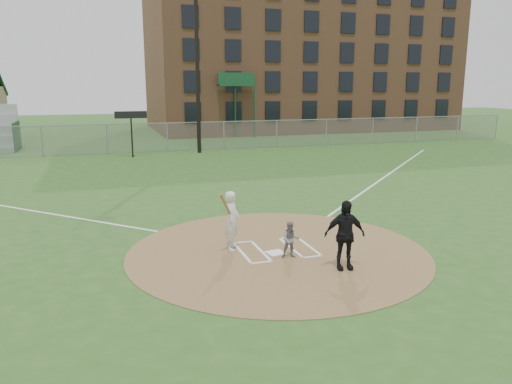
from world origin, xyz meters
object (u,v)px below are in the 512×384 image
object	(u,v)px
umpire	(345,235)
batter_at_plate	(232,220)
catcher	(291,240)
home_plate	(276,253)

from	to	relation	value
umpire	batter_at_plate	world-z (taller)	same
catcher	umpire	bearing A→B (deg)	-38.61
batter_at_plate	home_plate	bearing A→B (deg)	-35.20
catcher	batter_at_plate	bearing A→B (deg)	150.64
home_plate	umpire	bearing A→B (deg)	-51.99
home_plate	umpire	size ratio (longest dim) A/B	0.26
home_plate	umpire	distance (m)	2.21
umpire	batter_at_plate	distance (m)	3.26
umpire	batter_at_plate	size ratio (longest dim) A/B	1.00
catcher	batter_at_plate	distance (m)	1.78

